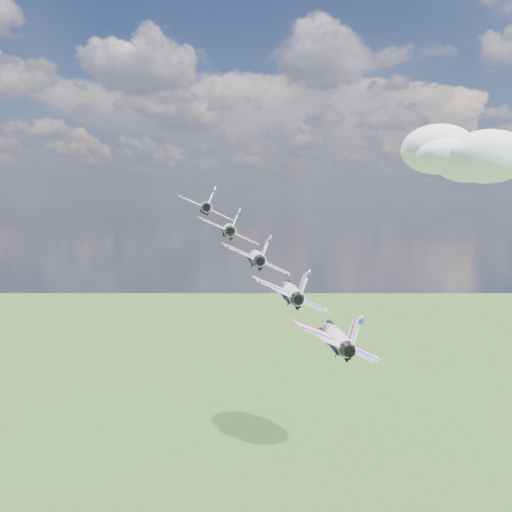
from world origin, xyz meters
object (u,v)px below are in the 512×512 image
(jet_2, at_px, (256,256))
(jet_3, at_px, (290,290))
(jet_1, at_px, (229,229))
(jet_0, at_px, (207,207))
(jet_4, at_px, (334,334))

(jet_2, xyz_separation_m, jet_3, (7.44, -7.91, -3.46))
(jet_1, xyz_separation_m, jet_3, (14.88, -15.81, -6.92))
(jet_1, bearing_deg, jet_3, -70.44)
(jet_0, relative_size, jet_1, 1.00)
(jet_1, xyz_separation_m, jet_4, (22.32, -23.72, -10.38))
(jet_1, distance_m, jet_3, 22.79)
(jet_2, bearing_deg, jet_3, -70.44)
(jet_0, distance_m, jet_4, 45.57)
(jet_2, bearing_deg, jet_1, 109.56)
(jet_0, xyz_separation_m, jet_4, (29.76, -31.62, -13.84))
(jet_2, xyz_separation_m, jet_4, (14.88, -15.81, -6.92))
(jet_1, height_order, jet_2, jet_1)
(jet_3, xyz_separation_m, jet_4, (7.44, -7.91, -3.46))
(jet_0, relative_size, jet_2, 1.00)
(jet_0, xyz_separation_m, jet_2, (14.88, -15.81, -6.92))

